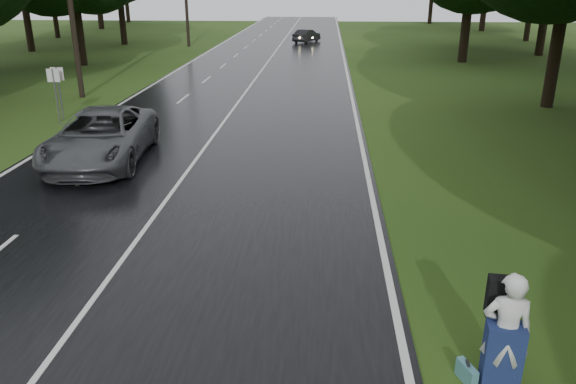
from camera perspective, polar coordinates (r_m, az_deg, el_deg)
The scene contains 16 objects.
ground at distance 11.29m, azimuth -20.18°, elevation -11.80°, with size 160.00×160.00×0.00m, color #2E4A16.
road at distance 29.52m, azimuth -4.88°, elevation 9.32°, with size 12.00×140.00×0.04m, color black.
lane_center at distance 29.52m, azimuth -4.88°, elevation 9.37°, with size 0.12×140.00×0.01m, color silver.
grey_car at distance 19.96m, azimuth -18.48°, elevation 5.37°, with size 2.86×6.20×1.72m, color #4B4D50.
far_car at distance 57.64m, azimuth 1.92°, elevation 15.59°, with size 1.32×3.78×1.24m, color black.
hitchhiker at distance 9.13m, azimuth 21.19°, elevation -13.46°, with size 0.77×0.70×1.96m.
suitcase at distance 9.49m, azimuth 17.70°, elevation -17.14°, with size 0.13×0.44×0.31m, color teal.
utility_pole_mid at distance 32.12m, azimuth -20.18°, elevation 9.03°, with size 1.80×0.28×10.83m, color black, non-canonical shape.
utility_pole_far at distance 55.12m, azimuth -10.04°, elevation 14.37°, with size 1.80×0.28×10.24m, color black, non-canonical shape.
road_sign_a at distance 26.71m, azimuth -22.17°, elevation 6.60°, with size 0.55×0.10×2.31m, color white, non-canonical shape.
road_sign_b at distance 27.04m, azimuth -21.84°, elevation 6.81°, with size 0.56×0.10×2.32m, color white, non-canonical shape.
tree_left_e at distance 44.75m, azimuth -20.08°, elevation 12.04°, with size 8.39×8.39×13.11m, color black, non-canonical shape.
tree_left_f at distance 58.31m, azimuth -16.27°, elevation 14.21°, with size 9.20×9.20×14.37m, color black, non-canonical shape.
tree_right_d at distance 30.66m, azimuth 24.79°, elevation 7.89°, with size 9.69×9.69×15.14m, color black, non-canonical shape.
tree_right_e at distance 45.65m, azimuth 17.26°, elevation 12.51°, with size 8.84×8.84×13.82m, color black, non-canonical shape.
tree_right_f at distance 56.48m, azimuth 17.51°, elevation 13.90°, with size 9.15×9.15×14.29m, color black, non-canonical shape.
Camera 1 is at (4.40, -8.61, 5.83)m, focal length 34.96 mm.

